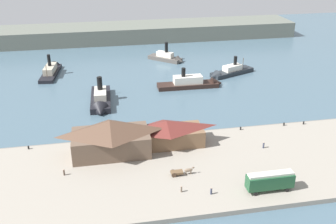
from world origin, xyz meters
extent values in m
plane|color=#476070|center=(0.00, 0.00, 0.00)|extent=(320.00, 320.00, 0.00)
cube|color=gray|center=(0.00, -22.00, 0.60)|extent=(110.00, 36.00, 1.20)
cube|color=slate|center=(0.00, -3.60, 0.50)|extent=(110.00, 0.80, 1.00)
cube|color=brown|center=(-17.05, -11.40, 4.11)|extent=(19.70, 10.87, 5.83)
pyramid|color=brown|center=(-17.05, -11.40, 8.76)|extent=(20.09, 11.41, 3.47)
cube|color=brown|center=(-2.06, -9.76, 3.51)|extent=(19.51, 8.03, 4.63)
pyramid|color=maroon|center=(-2.06, -9.76, 7.00)|extent=(19.90, 8.43, 2.34)
cube|color=#1E4C2D|center=(16.60, -34.64, 3.67)|extent=(10.67, 2.76, 3.15)
cube|color=beige|center=(16.60, -34.64, 5.50)|extent=(10.24, 1.94, 0.50)
cylinder|color=black|center=(20.33, -33.26, 1.65)|extent=(0.90, 0.18, 0.90)
cylinder|color=black|center=(20.33, -36.02, 1.65)|extent=(0.90, 0.18, 0.90)
cylinder|color=black|center=(12.86, -33.26, 1.65)|extent=(0.90, 0.18, 0.90)
cylinder|color=black|center=(12.86, -36.02, 1.65)|extent=(0.90, 0.18, 0.90)
cube|color=brown|center=(-2.44, -24.93, 2.05)|extent=(2.86, 1.56, 0.50)
cylinder|color=#4C3828|center=(-3.29, -24.15, 1.80)|extent=(1.20, 0.10, 1.20)
cylinder|color=#4C3828|center=(-3.29, -25.71, 1.80)|extent=(1.20, 0.10, 1.20)
ellipsoid|color=#7A6651|center=(0.39, -24.93, 2.30)|extent=(2.00, 0.70, 0.90)
ellipsoid|color=#7A6651|center=(1.49, -24.93, 2.85)|extent=(0.70, 0.32, 0.44)
cylinder|color=#7A6651|center=(0.99, -24.73, 1.70)|extent=(0.16, 0.16, 1.00)
cylinder|color=#7A6651|center=(0.99, -25.13, 1.70)|extent=(0.16, 0.16, 1.00)
cylinder|color=#7A6651|center=(-0.21, -24.73, 1.70)|extent=(0.16, 0.16, 1.00)
cylinder|color=#7A6651|center=(-0.21, -25.13, 1.70)|extent=(0.16, 0.16, 1.00)
cylinder|color=#33384C|center=(3.46, -33.60, 1.93)|extent=(0.43, 0.43, 1.45)
sphere|color=#CCA889|center=(3.46, -33.60, 2.78)|extent=(0.27, 0.27, 0.27)
cylinder|color=#4C3D33|center=(-28.78, -19.86, 1.89)|extent=(0.41, 0.41, 1.39)
sphere|color=#CCA889|center=(-28.78, -19.86, 2.71)|extent=(0.25, 0.25, 0.25)
cylinder|color=#6B5B4C|center=(-2.83, -31.58, 1.87)|extent=(0.39, 0.39, 1.33)
sphere|color=#CCA889|center=(-2.83, -31.58, 2.66)|extent=(0.24, 0.24, 0.24)
cylinder|color=#33384C|center=(23.00, -16.54, 1.95)|extent=(0.44, 0.44, 1.50)
sphere|color=#CCA889|center=(23.00, -16.54, 2.84)|extent=(0.28, 0.28, 0.28)
cylinder|color=black|center=(-38.70, -5.40, 1.65)|extent=(0.44, 0.44, 0.90)
cylinder|color=black|center=(34.41, -5.08, 1.65)|extent=(0.44, 0.44, 0.90)
cylinder|color=black|center=(40.58, -5.40, 1.65)|extent=(0.44, 0.44, 0.90)
cylinder|color=black|center=(20.73, -5.30, 1.65)|extent=(0.44, 0.44, 0.90)
cube|color=black|center=(-18.62, 25.99, 0.99)|extent=(7.50, 21.41, 1.99)
cone|color=black|center=(-19.07, 15.42, 0.99)|extent=(6.11, 4.05, 5.96)
cube|color=beige|center=(-18.62, 25.99, 3.12)|extent=(4.41, 9.43, 2.26)
cylinder|color=black|center=(-18.57, 27.17, 6.48)|extent=(1.79, 1.79, 4.46)
cylinder|color=brown|center=(-18.36, 32.32, 4.67)|extent=(0.24, 0.24, 5.35)
cube|color=black|center=(14.25, 34.07, 0.82)|extent=(23.02, 5.96, 1.64)
cone|color=black|center=(25.73, 33.94, 0.82)|extent=(4.19, 5.17, 5.12)
cube|color=silver|center=(14.25, 34.07, 3.07)|extent=(10.83, 4.32, 2.86)
cylinder|color=black|center=(12.50, 34.10, 6.12)|extent=(1.52, 1.52, 3.24)
cube|color=black|center=(-37.90, 58.28, 0.66)|extent=(7.94, 21.84, 1.32)
cone|color=black|center=(-36.67, 68.88, 0.66)|extent=(5.37, 4.39, 4.96)
cube|color=#B2A893|center=(-37.90, 58.28, 2.61)|extent=(4.98, 11.26, 2.59)
cylinder|color=black|center=(-37.88, 58.52, 6.24)|extent=(1.32, 1.32, 4.66)
cylinder|color=brown|center=(-38.64, 51.92, 3.76)|extent=(0.24, 0.24, 4.89)
cube|color=#514C47|center=(11.93, 69.31, 0.84)|extent=(15.01, 14.29, 1.68)
cone|color=#514C47|center=(17.73, 64.04, 0.84)|extent=(5.15, 5.27, 4.56)
cube|color=silver|center=(11.93, 69.31, 2.82)|extent=(7.66, 7.32, 2.29)
cylinder|color=black|center=(12.49, 68.80, 6.26)|extent=(1.45, 1.45, 4.60)
cube|color=#23282D|center=(35.74, 45.32, 0.83)|extent=(19.97, 12.40, 1.67)
cone|color=#23282D|center=(26.77, 41.52, 0.83)|extent=(5.06, 5.70, 4.70)
cube|color=silver|center=(35.74, 45.32, 2.78)|extent=(8.69, 6.46, 2.22)
cylinder|color=black|center=(37.01, 45.85, 5.64)|extent=(1.37, 1.37, 3.50)
cylinder|color=brown|center=(41.12, 47.59, 3.83)|extent=(0.24, 0.24, 4.32)
cube|color=#60665B|center=(0.00, 110.00, 4.00)|extent=(180.00, 24.00, 8.00)
camera|label=1|loc=(-19.33, -102.42, 54.29)|focal=42.36mm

